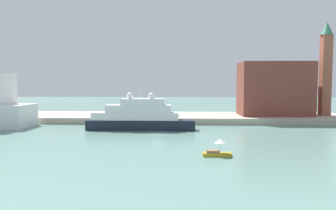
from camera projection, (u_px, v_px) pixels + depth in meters
The scene contains 9 objects.
ground at pixel (157, 134), 69.99m from camera, with size 400.00×400.00×0.00m, color slate.
quay_dock at pixel (163, 118), 96.55m from camera, with size 110.00×21.39×1.77m, color #ADA38E.
large_yacht at pixel (139, 117), 76.53m from camera, with size 26.34×4.23×11.28m.
small_motorboat at pixel (217, 150), 48.67m from camera, with size 4.45×1.70×2.68m.
harbor_building at pixel (274, 89), 94.55m from camera, with size 20.62×11.79×15.96m, color brown.
bell_tower at pixel (326, 66), 93.27m from camera, with size 3.57×3.57×27.74m.
parked_car at pixel (126, 115), 89.86m from camera, with size 3.92×1.83×1.41m.
person_figure at pixel (141, 115), 88.43m from camera, with size 0.36×0.36×1.64m.
mooring_bollard at pixel (148, 117), 87.30m from camera, with size 0.47×0.47×0.61m, color black.
Camera 1 is at (5.08, -69.25, 11.23)m, focal length 33.53 mm.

